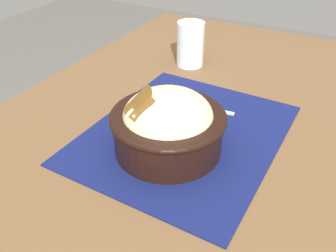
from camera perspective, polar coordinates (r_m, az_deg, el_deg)
The scene contains 5 objects.
table at distance 0.79m, azimuth 2.35°, elevation -4.28°, with size 1.28×0.79×0.78m.
placemat at distance 0.71m, azimuth 2.66°, elevation -1.18°, with size 0.42×0.35×0.00m, color #11194C.
bowl at distance 0.64m, azimuth -0.03°, elevation 0.35°, with size 0.22×0.22×0.13m.
fork at distance 0.80m, azimuth 5.31°, elevation 3.02°, with size 0.02×0.13×0.00m.
drinking_glass at distance 0.98m, azimuth 3.52°, elevation 12.34°, with size 0.07×0.07×0.12m.
Camera 1 is at (-0.56, -0.27, 1.19)m, focal length 38.75 mm.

